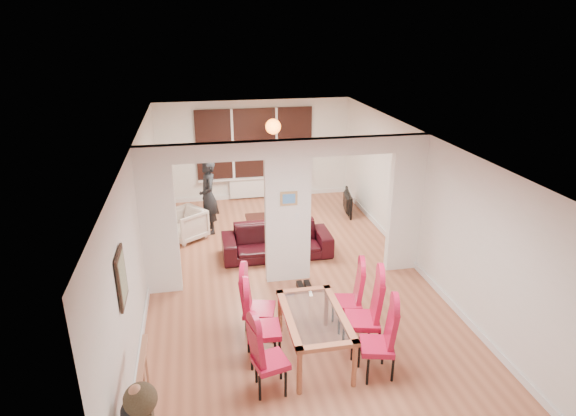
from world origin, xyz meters
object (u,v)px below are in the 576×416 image
object	(u,v)px
coffee_table	(267,220)
person	(208,197)
dining_chair_lb	(263,324)
dining_chair_rc	(347,298)
sofa	(277,241)
dining_chair_la	(270,357)
dining_chair_lc	(259,305)
dining_chair_ra	(377,341)
dining_table	(314,335)
television	(345,203)
armchair	(186,224)
dining_chair_rb	(362,315)
bottle	(269,208)
bowl	(276,213)

from	to	relation	value
coffee_table	person	bearing A→B (deg)	-173.92
dining_chair_lb	dining_chair_rc	bearing A→B (deg)	24.09
sofa	coffee_table	distance (m)	1.59
dining_chair_la	dining_chair_lc	size ratio (longest dim) A/B	0.92
dining_chair_lc	dining_chair_ra	bearing A→B (deg)	-23.48
person	dining_table	bearing A→B (deg)	6.38
television	dining_chair_rc	bearing A→B (deg)	172.85
armchair	dining_chair_rb	bearing A→B (deg)	-6.11
television	bottle	distance (m)	1.94
television	bowl	xyz separation A→B (m)	(-1.77, -0.32, -0.02)
coffee_table	dining_chair_lc	bearing A→B (deg)	-100.31
dining_chair_ra	dining_chair_rc	distance (m)	1.10
dining_chair_lb	armchair	size ratio (longest dim) A/B	1.55
bottle	dining_chair_lb	bearing A→B (deg)	-99.98
dining_chair_lb	armchair	world-z (taller)	dining_chair_lb
dining_chair_lb	armchair	distance (m)	4.45
dining_chair_lc	sofa	size ratio (longest dim) A/B	0.51
dining_table	person	bearing A→B (deg)	104.91
armchair	dining_chair_lc	bearing A→B (deg)	-19.61
person	television	world-z (taller)	person
dining_chair_la	bowl	distance (m)	5.49
dining_chair_ra	person	size ratio (longest dim) A/B	0.63
bowl	sofa	bearing A→B (deg)	-99.22
dining_chair_lc	dining_chair_rb	distance (m)	1.50
television	dining_chair_rb	bearing A→B (deg)	174.99
sofa	bowl	size ratio (longest dim) A/B	10.51
dining_table	dining_chair_lb	distance (m)	0.74
dining_chair_lb	bottle	xyz separation A→B (m)	(0.85, 4.83, -0.20)
person	sofa	bearing A→B (deg)	33.01
dining_chair_lc	armchair	distance (m)	3.95
dining_chair_ra	person	xyz separation A→B (m)	(-1.95, 5.18, 0.31)
dining_chair_la	dining_chair_rc	distance (m)	1.76
sofa	armchair	xyz separation A→B (m)	(-1.80, 1.15, 0.02)
television	bowl	size ratio (longest dim) A/B	4.60
sofa	armchair	distance (m)	2.14
dining_chair_ra	dining_chair_rb	world-z (taller)	dining_chair_rb
sofa	dining_chair_la	bearing A→B (deg)	-100.69
dining_table	bowl	distance (m)	4.87
bottle	armchair	bearing A→B (deg)	-165.09
armchair	coffee_table	distance (m)	1.90
armchair	television	distance (m)	3.91
dining_chair_lb	television	distance (m)	5.82
armchair	bottle	distance (m)	1.98
dining_table	bottle	distance (m)	4.89
dining_chair_lb	dining_chair_rc	size ratio (longest dim) A/B	1.11
dining_chair_rc	television	size ratio (longest dim) A/B	1.09
dining_chair_lb	dining_chair_ra	world-z (taller)	dining_chair_lb
dining_chair_la	sofa	bearing A→B (deg)	65.32
dining_chair_la	sofa	distance (m)	3.84
bottle	bowl	distance (m)	0.20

